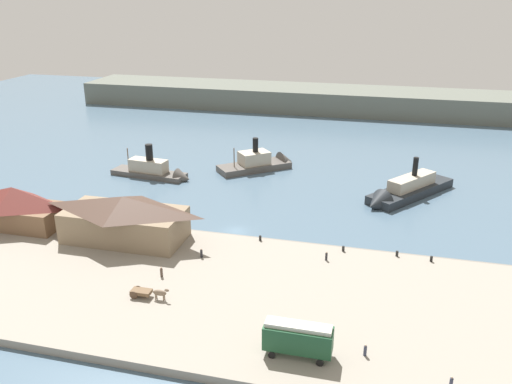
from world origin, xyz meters
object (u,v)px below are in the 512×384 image
Objects in this scene: pedestrian_near_west_shed at (451,383)px; mooring_post_center_east at (431,259)px; pedestrian_walking_east at (201,253)px; mooring_post_east at (343,249)px; pedestrian_walking_west at (161,272)px; ferry_shed_west_terminal at (15,206)px; ferry_shed_east_terminal at (124,218)px; pedestrian_near_cart at (365,350)px; ferry_departing_north at (263,163)px; street_tram at (298,337)px; horse_cart at (148,292)px; mooring_post_center_west at (397,254)px; ferry_moored_east at (157,171)px; mooring_post_west at (260,238)px; pedestrian_near_east_shed at (326,256)px; ferry_moored_west at (403,192)px.

mooring_post_center_east is at bearing 91.05° from pedestrian_near_west_shed.
pedestrian_walking_east is 1.76× the size of mooring_post_east.
ferry_shed_west_terminal is at bearing 161.82° from pedestrian_walking_west.
ferry_shed_east_terminal is 13.54× the size of pedestrian_near_cart.
ferry_departing_north is (35.55, 46.94, -3.49)m from ferry_shed_west_terminal.
pedestrian_near_west_shed is (17.29, -1.36, -1.86)m from street_tram.
ferry_shed_east_terminal is 23.36× the size of mooring_post_east.
horse_cart is at bearing -84.81° from pedestrian_walking_west.
pedestrian_near_west_shed is 30.85m from mooring_post_center_west.
pedestrian_walking_west is 1.84× the size of mooring_post_east.
mooring_post_center_west is at bearing -27.88° from ferry_moored_east.
street_tram is 28.73m from mooring_post_east.
ferry_departing_north is (-38.22, 42.81, -0.15)m from mooring_post_center_east.
street_tram reaches higher than pedestrian_walking_east.
mooring_post_center_east is at bearing 28.15° from horse_cart.
mooring_post_center_east is (16.75, 28.42, -2.11)m from street_tram.
pedestrian_walking_east reaches higher than pedestrian_near_west_shed.
mooring_post_center_east is (36.30, 7.79, -0.27)m from pedestrian_walking_east.
pedestrian_near_cart reaches higher than mooring_post_west.
pedestrian_near_east_shed is (0.32, 24.66, -1.87)m from street_tram.
ferry_shed_west_terminal is 37.77m from pedestrian_walking_east.
ferry_shed_east_terminal is 2.57× the size of street_tram.
ferry_departing_north reaches higher than pedestrian_walking_east.
ferry_shed_east_terminal is 13.87× the size of pedestrian_near_east_shed.
ferry_moored_east reaches higher than pedestrian_walking_east.
ferry_shed_east_terminal is (22.33, -0.45, 0.26)m from ferry_shed_west_terminal.
pedestrian_near_cart is at bearing -97.53° from mooring_post_center_west.
pedestrian_walking_east is (15.14, -3.21, -3.33)m from ferry_shed_east_terminal.
mooring_post_center_west is (11.39, 28.92, -2.11)m from street_tram.
mooring_post_east is at bearing 30.48° from pedestrian_walking_west.
pedestrian_walking_west is 49.94m from ferry_moored_east.
ferry_shed_east_terminal is 51.77m from mooring_post_center_east.
pedestrian_near_west_shed is 0.06× the size of ferry_moored_west.
ferry_departing_north is at bearing 159.88° from ferry_moored_west.
mooring_post_east is 55.85m from ferry_moored_east.
mooring_post_east is (-14.62, 29.89, -0.25)m from pedestrian_near_west_shed.
ferry_shed_west_terminal is at bearing -176.13° from mooring_post_center_west.
ferry_moored_west reaches higher than pedestrian_walking_east.
ferry_departing_north is (1.31, 63.96, -0.62)m from horse_cart.
mooring_post_east is 1.00× the size of mooring_post_center_west.
ferry_moored_east is at bearing -179.66° from ferry_moored_west.
ferry_moored_east is (-44.47, 58.47, -2.24)m from street_tram.
pedestrian_walking_east reaches higher than mooring_post_east.
pedestrian_walking_west is at bearing -91.82° from ferry_departing_north.
horse_cart reaches higher than mooring_post_west.
mooring_post_center_east is at bearing 71.37° from pedestrian_near_cart.
pedestrian_near_west_shed is at bearing -25.86° from ferry_shed_east_terminal.
ferry_departing_north reaches higher than mooring_post_west.
ferry_moored_east reaches higher than mooring_post_center_east.
ferry_shed_west_terminal is 73.96m from mooring_post_center_east.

